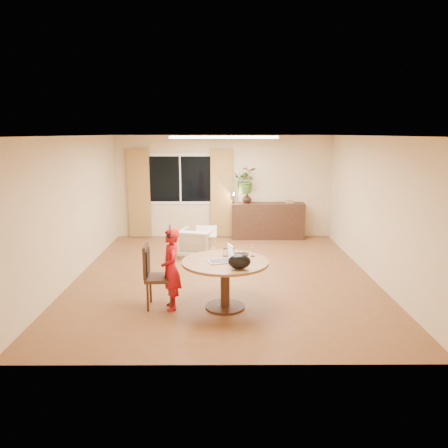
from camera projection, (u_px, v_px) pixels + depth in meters
name	position (u px, v px, depth m)	size (l,w,h in m)	color
floor	(224.00, 276.00, 8.26)	(6.50, 6.50, 0.00)	brown
ceiling	(224.00, 136.00, 7.73)	(6.50, 6.50, 0.00)	white
wall_back	(223.00, 187.00, 11.18)	(5.50, 5.50, 0.00)	#CFB986
wall_left	(74.00, 208.00, 7.98)	(6.50, 6.50, 0.00)	#CFB986
wall_right	(374.00, 208.00, 8.01)	(6.50, 6.50, 0.00)	#CFB986
window	(180.00, 179.00, 11.11)	(1.70, 0.03, 1.30)	white
curtain_left	(139.00, 193.00, 11.11)	(0.55, 0.08, 2.25)	olive
curtain_right	(221.00, 193.00, 11.12)	(0.55, 0.08, 2.25)	olive
ceiling_panel	(224.00, 137.00, 8.91)	(2.20, 0.35, 0.05)	white
dining_table	(225.00, 271.00, 6.63)	(1.32, 1.32, 0.75)	brown
dining_chair	(160.00, 276.00, 6.69)	(0.47, 0.43, 0.99)	black
child	(171.00, 269.00, 6.60)	(0.30, 0.46, 1.25)	red
laptop	(221.00, 253.00, 6.52)	(0.39, 0.26, 0.26)	#B7B7BC
tumbler	(225.00, 252.00, 6.85)	(0.08, 0.08, 0.12)	white
wine_glass	(253.00, 250.00, 6.81)	(0.07, 0.07, 0.19)	white
pot_lid	(242.00, 254.00, 6.93)	(0.22, 0.22, 0.04)	white
handbag	(239.00, 262.00, 6.18)	(0.32, 0.19, 0.22)	black
armchair	(197.00, 243.00, 9.49)	(0.67, 0.69, 0.62)	beige
throw	(206.00, 228.00, 9.40)	(0.45, 0.55, 0.03)	beige
sideboard	(268.00, 221.00, 11.12)	(1.83, 0.45, 0.91)	black
vase	(247.00, 198.00, 11.00)	(0.24, 0.24, 0.25)	black
bouquet	(246.00, 180.00, 10.91)	(0.59, 0.51, 0.66)	#296F2C
book_stack	(289.00, 201.00, 11.02)	(0.20, 0.15, 0.08)	#885C45
desk_lamp	(234.00, 197.00, 10.94)	(0.13, 0.13, 0.31)	black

